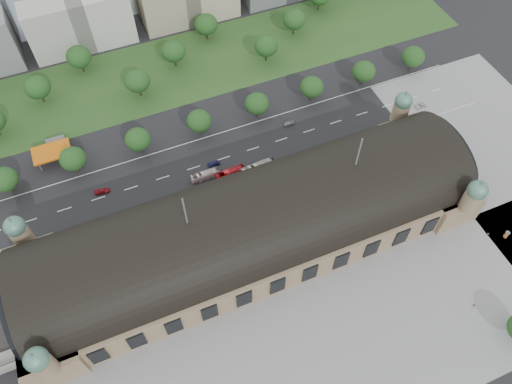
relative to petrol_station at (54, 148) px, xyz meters
name	(u,v)px	position (x,y,z in m)	size (l,w,h in m)	color
ground	(252,243)	(53.91, -65.28, -2.95)	(900.00, 900.00, 0.00)	black
station	(252,227)	(53.91, -65.28, 7.33)	(150.00, 48.40, 44.30)	#8D7757
plaza_south	(341,352)	(63.91, -109.28, -2.95)	(190.00, 48.00, 0.12)	gray
plaza_east	(500,152)	(156.91, -65.28, -2.95)	(56.00, 100.00, 0.12)	gray
road_slab	(163,178)	(33.91, -27.28, -2.95)	(260.00, 26.00, 0.10)	black
grass_belt	(137,80)	(38.91, 27.72, -2.95)	(300.00, 45.00, 0.10)	#25471C
petrol_station	(54,148)	(0.00, 0.00, 0.00)	(14.00, 13.00, 5.05)	#CA610B
office_3	(76,11)	(23.91, 67.72, 9.05)	(45.00, 32.00, 24.00)	beige
tree_row_2	(4,180)	(-18.09, -12.28, 4.48)	(9.60, 9.60, 11.52)	#2D2116
tree_row_3	(73,159)	(5.91, -12.28, 4.48)	(9.60, 9.60, 11.52)	#2D2116
tree_row_4	(138,139)	(29.91, -12.28, 4.48)	(9.60, 9.60, 11.52)	#2D2116
tree_row_5	(199,121)	(53.91, -12.28, 4.48)	(9.60, 9.60, 11.52)	#2D2116
tree_row_6	(257,104)	(77.91, -12.28, 4.48)	(9.60, 9.60, 11.52)	#2D2116
tree_row_7	(312,87)	(101.91, -12.28, 4.48)	(9.60, 9.60, 11.52)	#2D2116
tree_row_8	(364,71)	(125.91, -12.28, 4.48)	(9.60, 9.60, 11.52)	#2D2116
tree_row_9	(413,57)	(149.91, -12.28, 4.48)	(9.60, 9.60, 11.52)	#2D2116
tree_belt_4	(37,87)	(-0.09, 29.72, 5.10)	(10.40, 10.40, 12.48)	#2D2116
tree_belt_5	(79,57)	(18.91, 41.72, 5.10)	(10.40, 10.40, 12.48)	#2D2116
tree_belt_6	(137,81)	(37.91, 17.72, 5.10)	(10.40, 10.40, 12.48)	#2D2116
tree_belt_7	(173,51)	(56.91, 29.72, 5.10)	(10.40, 10.40, 12.48)	#2D2116
tree_belt_8	(206,24)	(75.91, 41.72, 5.10)	(10.40, 10.40, 12.48)	#2D2116
tree_belt_9	(266,46)	(94.91, 17.72, 5.10)	(10.40, 10.40, 12.48)	#2D2116
tree_belt_10	(294,19)	(113.91, 29.72, 5.10)	(10.40, 10.40, 12.48)	#2D2116
traffic_car_3	(102,191)	(11.99, -25.18, -2.17)	(2.20, 5.40, 1.57)	maroon
traffic_car_4	(214,164)	(53.29, -28.81, -2.16)	(1.85, 4.60, 1.57)	#1D1C4F
traffic_car_5	(289,123)	(88.15, -21.15, -2.22)	(1.53, 4.40, 1.45)	#4E5055
traffic_car_6	(420,106)	(141.78, -33.10, -2.28)	(2.24, 4.85, 1.35)	silver
parked_car_0	(69,243)	(-2.86, -41.88, -2.12)	(1.75, 5.01, 1.65)	black
parked_car_1	(84,234)	(2.23, -40.28, -2.17)	(2.59, 5.61, 1.56)	maroon
parked_car_2	(53,244)	(-8.02, -40.28, -2.13)	(2.31, 5.68, 1.65)	#1F1A48
parked_car_3	(120,226)	(14.30, -41.99, -2.13)	(1.93, 4.80, 1.63)	slate
parked_car_4	(141,215)	(22.34, -40.50, -2.19)	(1.60, 4.59, 1.51)	silver
parked_car_5	(98,239)	(6.14, -44.28, -2.18)	(2.55, 5.54, 1.54)	#999DA2
parked_car_6	(146,220)	(23.08, -43.11, -2.30)	(1.82, 4.48, 1.30)	black
bus_west	(230,173)	(57.39, -35.88, -1.38)	(2.64, 11.30, 3.15)	red
bus_mid	(205,175)	(48.51, -33.28, -1.44)	(2.54, 10.86, 3.03)	silver
bus_east	(258,168)	(67.70, -37.83, -1.10)	(3.10, 13.26, 3.69)	silver
advertising_column	(506,235)	(133.91, -96.36, -1.45)	(1.52, 1.52, 2.88)	#D1344D
pedestrian_1	(474,305)	(108.73, -112.72, -2.19)	(0.55, 0.36, 1.52)	gray
pedestrian_2	(488,234)	(128.97, -93.45, -2.14)	(0.79, 0.45, 1.62)	gray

